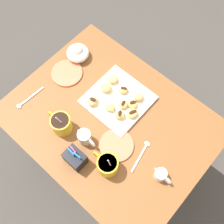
{
  "coord_description": "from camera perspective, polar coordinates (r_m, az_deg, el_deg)",
  "views": [
    {
      "loc": [
        -0.34,
        0.37,
        1.92
      ],
      "look_at": [
        0.02,
        -0.03,
        0.74
      ],
      "focal_mm": 44.22,
      "sensor_mm": 36.0,
      "label": 1
    }
  ],
  "objects": [
    {
      "name": "ice_cream_bowl",
      "position": [
        1.46,
        -7.12,
        12.14
      ],
      "size": [
        0.12,
        0.12,
        0.09
      ],
      "color": "white",
      "rests_on": "dining_table"
    },
    {
      "name": "beignet_6",
      "position": [
        1.28,
        1.62,
        -0.61
      ],
      "size": [
        0.06,
        0.06,
        0.04
      ],
      "primitive_type": "ellipsoid",
      "rotation": [
        0.0,
        0.0,
        5.25
      ],
      "color": "#E5B260",
      "rests_on": "pastry_plate_square"
    },
    {
      "name": "beignet_4",
      "position": [
        1.32,
        5.59,
        3.07
      ],
      "size": [
        0.06,
        0.06,
        0.04
      ],
      "primitive_type": "ellipsoid",
      "rotation": [
        0.0,
        0.0,
        2.46
      ],
      "color": "#E5B260",
      "rests_on": "pastry_plate_square"
    },
    {
      "name": "chocolate_sauce_pitcher",
      "position": [
        1.21,
        10.03,
        -12.64
      ],
      "size": [
        0.09,
        0.05,
        0.06
      ],
      "color": "white",
      "rests_on": "dining_table"
    },
    {
      "name": "ground_plane",
      "position": [
        1.99,
        -0.23,
        -9.77
      ],
      "size": [
        8.0,
        8.0,
        0.0
      ],
      "primitive_type": "plane",
      "color": "#423D38"
    },
    {
      "name": "saucer_coral_right",
      "position": [
        1.26,
        0.92,
        -6.88
      ],
      "size": [
        0.16,
        0.16,
        0.01
      ],
      "primitive_type": "cylinder",
      "color": "#E5704C",
      "rests_on": "dining_table"
    },
    {
      "name": "chocolate_drizzle_7",
      "position": [
        1.29,
        4.32,
        2.01
      ],
      "size": [
        0.03,
        0.04,
        0.0
      ],
      "primitive_type": "ellipsoid",
      "rotation": [
        0.0,
        0.0,
        4.19
      ],
      "color": "black",
      "rests_on": "beignet_7"
    },
    {
      "name": "loose_spoon_by_plate",
      "position": [
        1.41,
        -17.16,
        2.38
      ],
      "size": [
        0.03,
        0.16,
        0.01
      ],
      "color": "silver",
      "rests_on": "dining_table"
    },
    {
      "name": "chocolate_drizzle_9",
      "position": [
        1.27,
        4.31,
        0.01
      ],
      "size": [
        0.03,
        0.04,
        0.0
      ],
      "primitive_type": "ellipsoid",
      "rotation": [
        0.0,
        0.0,
        1.19
      ],
      "color": "black",
      "rests_on": "beignet_9"
    },
    {
      "name": "sugar_caddy",
      "position": [
        1.21,
        -7.63,
        -9.43
      ],
      "size": [
        0.09,
        0.07,
        0.11
      ],
      "color": "black",
      "rests_on": "dining_table"
    },
    {
      "name": "chocolate_drizzle_5",
      "position": [
        1.29,
        -4.04,
        2.63
      ],
      "size": [
        0.04,
        0.03,
        0.0
      ],
      "primitive_type": "ellipsoid",
      "rotation": [
        0.0,
        0.0,
        3.49
      ],
      "color": "black",
      "rests_on": "beignet_5"
    },
    {
      "name": "beignet_2",
      "position": [
        1.3,
        -0.42,
        1.04
      ],
      "size": [
        0.05,
        0.05,
        0.03
      ],
      "primitive_type": "ellipsoid",
      "rotation": [
        0.0,
        0.0,
        0.03
      ],
      "color": "#E5B260",
      "rests_on": "pastry_plate_square"
    },
    {
      "name": "beignet_1",
      "position": [
        1.37,
        0.2,
        6.8
      ],
      "size": [
        0.07,
        0.07,
        0.03
      ],
      "primitive_type": "ellipsoid",
      "rotation": [
        0.0,
        0.0,
        5.85
      ],
      "color": "#E5B260",
      "rests_on": "pastry_plate_square"
    },
    {
      "name": "beignet_9",
      "position": [
        1.29,
        4.25,
        -0.3
      ],
      "size": [
        0.06,
        0.06,
        0.03
      ],
      "primitive_type": "ellipsoid",
      "rotation": [
        0.0,
        0.0,
        1.33
      ],
      "color": "#E5B260",
      "rests_on": "pastry_plate_square"
    },
    {
      "name": "beignet_8",
      "position": [
        1.34,
        -1.26,
        5.05
      ],
      "size": [
        0.06,
        0.06,
        0.04
      ],
      "primitive_type": "ellipsoid",
      "rotation": [
        0.0,
        0.0,
        3.26
      ],
      "color": "#E5B260",
      "rests_on": "pastry_plate_square"
    },
    {
      "name": "coffee_mug_mustard_right",
      "position": [
        1.27,
        -10.51,
        -2.34
      ],
      "size": [
        0.13,
        0.09,
        0.14
      ],
      "color": "gold",
      "rests_on": "dining_table"
    },
    {
      "name": "dining_table",
      "position": [
        1.44,
        -0.32,
        -3.96
      ],
      "size": [
        0.95,
        0.73,
        0.72
      ],
      "color": "brown",
      "rests_on": "ground_plane"
    },
    {
      "name": "coffee_mug_mustard_left",
      "position": [
        1.19,
        -0.98,
        -10.82
      ],
      "size": [
        0.13,
        0.09,
        0.13
      ],
      "color": "gold",
      "rests_on": "dining_table"
    },
    {
      "name": "chocolate_drizzle_6",
      "position": [
        1.26,
        1.64,
        -0.24
      ],
      "size": [
        0.03,
        0.03,
        0.0
      ],
      "primitive_type": "ellipsoid",
      "rotation": [
        0.0,
        0.0,
        5.22
      ],
      "color": "black",
      "rests_on": "beignet_6"
    },
    {
      "name": "cream_pitcher_white",
      "position": [
        1.24,
        -5.66,
        -5.18
      ],
      "size": [
        0.1,
        0.06,
        0.07
      ],
      "color": "white",
      "rests_on": "dining_table"
    },
    {
      "name": "beignet_0",
      "position": [
        1.34,
        2.39,
        4.57
      ],
      "size": [
        0.06,
        0.06,
        0.03
      ],
      "primitive_type": "ellipsoid",
      "rotation": [
        0.0,
        0.0,
        0.91
      ],
      "color": "#E5B260",
      "rests_on": "pastry_plate_square"
    },
    {
      "name": "beignet_7",
      "position": [
        1.31,
        4.27,
        1.69
      ],
      "size": [
        0.06,
        0.06,
        0.03
      ],
      "primitive_type": "ellipsoid",
      "rotation": [
        0.0,
        0.0,
        4.47
      ],
      "color": "#E5B260",
      "rests_on": "pastry_plate_square"
    },
    {
      "name": "pastry_plate_square",
      "position": [
        1.34,
        1.25,
        2.57
      ],
      "size": [
        0.28,
        0.28,
        0.02
      ],
      "primitive_type": "cube",
      "color": "white",
      "rests_on": "dining_table"
    },
    {
      "name": "chocolate_drizzle_0",
      "position": [
        1.32,
        2.42,
        4.94
      ],
      "size": [
        0.04,
        0.03,
        0.0
      ],
      "primitive_type": "ellipsoid",
      "rotation": [
        0.0,
        0.0,
        0.58
      ],
      "color": "black",
      "rests_on": "beignet_0"
    },
    {
      "name": "chocolate_drizzle_3",
      "position": [
        1.29,
        2.29,
        1.9
      ],
      "size": [
        0.02,
        0.03,
        0.0
      ],
      "primitive_type": "ellipsoid",
      "rotation": [
        0.0,
        0.0,
        1.8
      ],
      "color": "black",
      "rests_on": "beignet_3"
    },
    {
      "name": "saucer_coral_left",
      "position": [
        1.44,
        -9.32,
        7.95
      ],
      "size": [
        0.16,
        0.16,
        0.01
      ],
      "primitive_type": "cylinder",
      "color": "#E5704C",
      "rests_on": "dining_table"
    },
    {
      "name": "beignet_3",
      "position": [
        1.31,
        2.27,
        1.59
      ],
      "size": [
        0.06,
        0.06,
        0.03
      ],
      "primitive_type": "ellipsoid",
      "rotation": [
        0.0,
        0.0,
        1.87
      ],
      "color": "#E5B260",
      "rests_on": "pastry_plate_square"
    },
    {
      "name": "loose_spoon_near_saucer",
      "position": [
        1.26,
        6.29,
        -8.34
      ],
      "size": [
        0.05,
        0.16,
        0.01
      ],
      "color": "silver",
      "rests_on": "dining_table"
    },
    {
      "name": "beignet_5",
      "position": [
        1.31,
        -3.99,
        2.24
      ],
      "size": [
        0.06,
        0.06,
        0.04
      ],
      "primitive_type": "ellipsoid",
      "rotation": [
        0.0,
        0.0,
        3.34
      ],
      "color": "#E5B260",
      "rests_on": "pastry_plate_square"
    }
  ]
}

